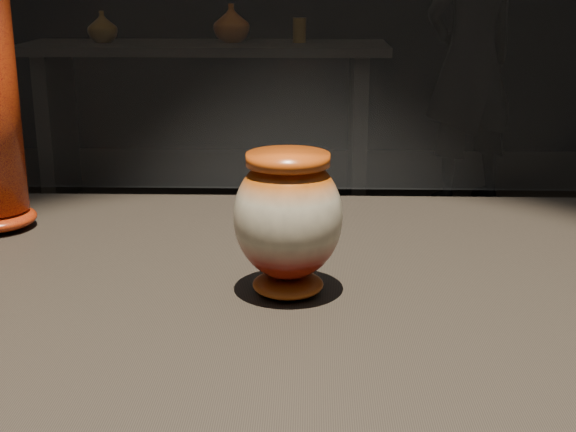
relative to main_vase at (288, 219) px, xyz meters
The scene contains 6 objects.
main_vase is the anchor object (origin of this frame).
back_shelf 3.66m from the main_vase, 98.92° to the left, with size 2.00×0.60×0.90m.
back_vase_left 3.77m from the main_vase, 107.33° to the left, with size 0.16×0.16×0.17m, color #875613.
back_vase_mid 3.66m from the main_vase, 96.56° to the left, with size 0.20×0.20×0.21m, color maroon.
back_vase_right 3.64m from the main_vase, 90.70° to the left, with size 0.07×0.07×0.13m, color #875613.
visitor 3.73m from the main_vase, 76.05° to the left, with size 0.59×0.39×1.63m, color black.
Camera 1 is at (0.01, -0.89, 1.25)m, focal length 50.00 mm.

